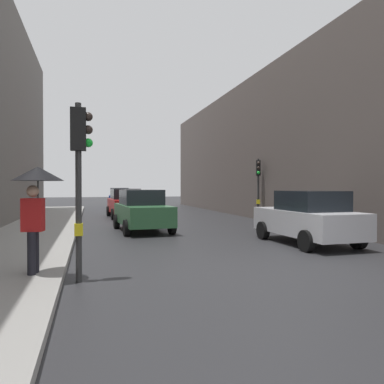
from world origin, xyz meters
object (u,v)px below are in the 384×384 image
car_silver_hatchback (308,217)px  car_red_sedan (126,203)px  car_green_estate (142,210)px  traffic_light_near_left (80,159)px  traffic_light_mid_street (258,178)px  pedestrian_with_umbrella (36,190)px  car_blue_van (120,198)px

car_silver_hatchback → car_red_sedan: size_ratio=0.99×
car_green_estate → car_red_sedan: size_ratio=1.01×
car_green_estate → traffic_light_near_left: bearing=-106.2°
traffic_light_mid_street → car_red_sedan: traffic_light_mid_street is taller
traffic_light_near_left → pedestrian_with_umbrella: 1.07m
car_blue_van → pedestrian_with_umbrella: 26.26m
traffic_light_mid_street → car_silver_hatchback: size_ratio=0.81×
car_silver_hatchback → car_blue_van: size_ratio=0.98×
traffic_light_mid_street → pedestrian_with_umbrella: bearing=-132.9°
car_silver_hatchback → car_blue_van: (-4.36, 23.20, 0.00)m
car_green_estate → pedestrian_with_umbrella: size_ratio=2.02×
traffic_light_near_left → pedestrian_with_umbrella: traffic_light_near_left is taller
traffic_light_mid_street → pedestrian_with_umbrella: traffic_light_mid_street is taller
car_silver_hatchback → car_red_sedan: 13.07m
traffic_light_near_left → car_green_estate: bearing=73.8°
car_green_estate → car_red_sedan: 7.16m
car_green_estate → car_blue_van: bearing=88.6°
traffic_light_near_left → car_silver_hatchback: 7.91m
pedestrian_with_umbrella → car_green_estate: bearing=67.8°
car_silver_hatchback → car_red_sedan: same height
car_blue_van → car_red_sedan: bearing=-92.5°
car_blue_van → car_red_sedan: size_ratio=1.01×
traffic_light_mid_street → pedestrian_with_umbrella: (-10.00, -10.77, -0.53)m
car_blue_van → car_green_estate: 18.22m
traffic_light_mid_street → car_silver_hatchback: bearing=-104.4°
traffic_light_mid_street → car_red_sedan: 8.18m
car_blue_van → traffic_light_near_left: bearing=-96.0°
traffic_light_near_left → traffic_light_mid_street: traffic_light_near_left is taller
car_green_estate → pedestrian_with_umbrella: pedestrian_with_umbrella is taller
car_silver_hatchback → car_green_estate: (-4.79, 4.98, 0.00)m
car_blue_van → car_green_estate: bearing=-91.4°
traffic_light_mid_street → car_silver_hatchback: traffic_light_mid_street is taller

